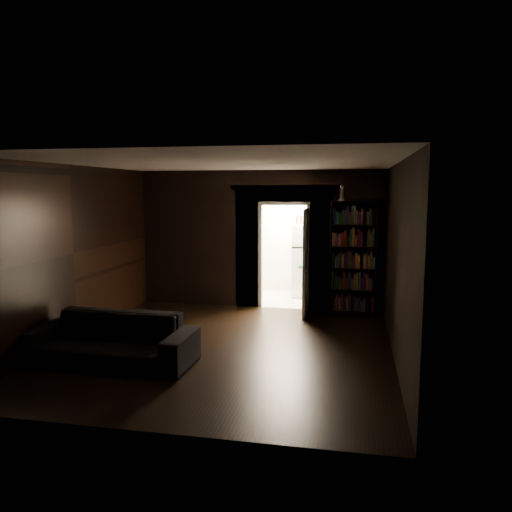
% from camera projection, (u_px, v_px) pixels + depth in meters
% --- Properties ---
extents(ground, '(5.50, 5.50, 0.00)m').
position_uv_depth(ground, '(226.00, 348.00, 7.66)').
color(ground, black).
rests_on(ground, ground).
extents(room_walls, '(5.02, 5.61, 2.84)m').
position_uv_depth(room_walls, '(240.00, 233.00, 8.48)').
color(room_walls, black).
rests_on(room_walls, ground).
extents(kitchen_alcove, '(2.20, 1.80, 2.60)m').
position_uv_depth(kitchen_alcove, '(291.00, 244.00, 11.16)').
color(kitchen_alcove, beige).
rests_on(kitchen_alcove, ground).
extents(sofa, '(2.38, 1.08, 0.90)m').
position_uv_depth(sofa, '(110.00, 332.00, 6.93)').
color(sofa, black).
rests_on(sofa, ground).
extents(bookshelf, '(0.95, 0.64, 2.20)m').
position_uv_depth(bookshelf, '(353.00, 258.00, 9.63)').
color(bookshelf, black).
rests_on(bookshelf, ground).
extents(refrigerator, '(0.88, 0.84, 1.65)m').
position_uv_depth(refrigerator, '(310.00, 260.00, 11.29)').
color(refrigerator, white).
rests_on(refrigerator, ground).
extents(door, '(0.07, 0.85, 2.05)m').
position_uv_depth(door, '(305.00, 262.00, 9.57)').
color(door, silver).
rests_on(door, ground).
extents(figurine, '(0.13, 0.13, 0.31)m').
position_uv_depth(figurine, '(342.00, 193.00, 9.56)').
color(figurine, white).
rests_on(figurine, bookshelf).
extents(bottles, '(0.64, 0.24, 0.26)m').
position_uv_depth(bottles, '(308.00, 218.00, 11.06)').
color(bottles, black).
rests_on(bottles, refrigerator).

